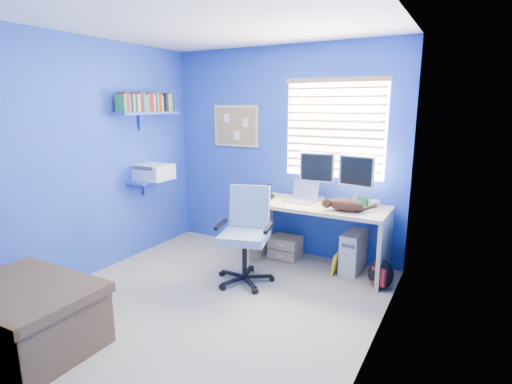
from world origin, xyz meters
The scene contains 23 objects.
floor centered at (0.00, 0.00, 0.00)m, with size 3.00×3.20×0.00m, color #B3AA92.
ceiling centered at (0.00, 0.00, 2.50)m, with size 3.00×3.20×0.00m, color white.
wall_back centered at (0.00, 1.60, 1.25)m, with size 3.00×0.01×2.50m, color #1D46B4.
wall_front centered at (0.00, -1.60, 1.25)m, with size 3.00×0.01×2.50m, color #1D46B4.
wall_left centered at (-1.50, 0.00, 1.25)m, with size 0.01×3.20×2.50m, color #1D46B4.
wall_right centered at (1.50, 0.00, 1.25)m, with size 0.01×3.20×2.50m, color #1D46B4.
desk centered at (0.61, 1.26, 0.37)m, with size 1.51×0.65×0.74m, color #E1BE82.
laptop centered at (0.37, 1.29, 0.85)m, with size 0.33×0.26×0.22m, color silver.
monitor_left centered at (0.49, 1.52, 1.01)m, with size 0.40×0.12×0.54m, color silver.
monitor_right centered at (0.95, 1.48, 1.01)m, with size 0.40×0.12×0.54m, color silver.
phone centered at (0.00, 1.26, 0.82)m, with size 0.09×0.11×0.17m, color black.
mug centered at (1.06, 1.44, 0.79)m, with size 0.10×0.09×0.10m, color #32883B.
cd_spindle centered at (1.17, 1.44, 0.78)m, with size 0.13×0.13×0.07m, color silver.
cat centered at (0.95, 1.13, 0.81)m, with size 0.37×0.19×0.13m, color black.
tower_pc centered at (0.99, 1.37, 0.23)m, with size 0.19×0.44×0.45m, color beige.
drawer_boxes centered at (0.17, 1.35, 0.14)m, with size 0.35×0.28×0.27m, color tan.
yellow_book centered at (0.85, 1.17, 0.12)m, with size 0.03×0.17×0.24m, color yellow.
backpack centered at (1.35, 1.07, 0.15)m, with size 0.26×0.19×0.30m, color black.
bed_corner centered at (-0.79, -1.25, 0.25)m, with size 1.03×0.73×0.50m, color brown.
office_chair centered at (0.07, 0.58, 0.37)m, with size 0.71×0.71×0.99m.
window_blinds centered at (0.65, 1.57, 1.55)m, with size 1.15×0.05×1.10m.
corkboard centered at (-0.65, 1.58, 1.55)m, with size 0.64×0.02×0.52m.
wall_shelves centered at (-1.35, 0.75, 1.43)m, with size 0.42×0.90×1.05m.
Camera 1 is at (2.04, -2.82, 1.82)m, focal length 28.00 mm.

